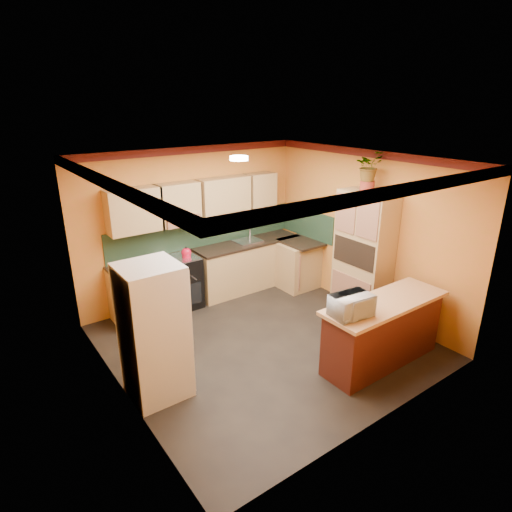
{
  "coord_description": "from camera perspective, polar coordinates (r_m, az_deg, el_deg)",
  "views": [
    {
      "loc": [
        -3.36,
        -4.46,
        3.44
      ],
      "look_at": [
        0.19,
        0.45,
        1.21
      ],
      "focal_mm": 30.0,
      "sensor_mm": 36.0,
      "label": 1
    }
  ],
  "objects": [
    {
      "name": "base_cabinets_back",
      "position": [
        7.8,
        -5.79,
        -2.5
      ],
      "size": [
        3.65,
        0.6,
        0.88
      ],
      "primitive_type": "cube",
      "color": "tan",
      "rests_on": "ground"
    },
    {
      "name": "sink",
      "position": [
        8.01,
        -1.13,
        2.01
      ],
      "size": [
        0.48,
        0.4,
        0.03
      ],
      "primitive_type": "cube",
      "color": "silver",
      "rests_on": "countertop_back"
    },
    {
      "name": "countertop_back",
      "position": [
        7.64,
        -5.91,
        0.69
      ],
      "size": [
        3.65,
        0.62,
        0.04
      ],
      "primitive_type": "cube",
      "color": "black",
      "rests_on": "base_cabinets_back"
    },
    {
      "name": "fern",
      "position": [
        6.82,
        14.83,
        11.56
      ],
      "size": [
        0.44,
        0.39,
        0.46
      ],
      "primitive_type": "imported",
      "rotation": [
        0.0,
        0.0,
        -0.07
      ],
      "color": "tan",
      "rests_on": "fern_pot"
    },
    {
      "name": "breakfast_bar",
      "position": [
        6.15,
        16.49,
        -9.89
      ],
      "size": [
        1.8,
        0.55,
        0.88
      ],
      "primitive_type": "cube",
      "color": "#4E1712",
      "rests_on": "ground"
    },
    {
      "name": "fridge",
      "position": [
        5.27,
        -13.46,
        -9.83
      ],
      "size": [
        0.68,
        0.66,
        1.7
      ],
      "primitive_type": "cube",
      "color": "silver",
      "rests_on": "ground"
    },
    {
      "name": "countertop_right",
      "position": [
        8.1,
        6.01,
        1.83
      ],
      "size": [
        0.62,
        0.8,
        0.04
      ],
      "primitive_type": "cube",
      "color": "black",
      "rests_on": "base_cabinets_right"
    },
    {
      "name": "room_shell",
      "position": [
        5.98,
        -0.34,
        7.17
      ],
      "size": [
        4.24,
        4.24,
        2.72
      ],
      "color": "black",
      "rests_on": "ground"
    },
    {
      "name": "bar_top",
      "position": [
        5.94,
        16.94,
        -5.99
      ],
      "size": [
        1.9,
        0.65,
        0.05
      ],
      "primitive_type": "cube",
      "color": "tan",
      "rests_on": "breakfast_bar"
    },
    {
      "name": "kettle",
      "position": [
        7.33,
        -9.28,
        0.51
      ],
      "size": [
        0.18,
        0.18,
        0.18
      ],
      "primitive_type": null,
      "rotation": [
        0.0,
        0.0,
        0.07
      ],
      "color": "red",
      "rests_on": "stove"
    },
    {
      "name": "microwave",
      "position": [
        5.38,
        12.6,
        -6.45
      ],
      "size": [
        0.54,
        0.4,
        0.28
      ],
      "primitive_type": "imported",
      "rotation": [
        0.0,
        0.0,
        -0.12
      ],
      "color": "silver",
      "rests_on": "bar_top"
    },
    {
      "name": "fern_pot",
      "position": [
        6.87,
        14.6,
        9.02
      ],
      "size": [
        0.22,
        0.22,
        0.16
      ],
      "primitive_type": "cylinder",
      "color": "maroon",
      "rests_on": "pantry"
    },
    {
      "name": "pantry",
      "position": [
        7.13,
        14.11,
        0.02
      ],
      "size": [
        0.48,
        0.9,
        2.1
      ],
      "primitive_type": "cube",
      "color": "tan",
      "rests_on": "ground"
    },
    {
      "name": "stove",
      "position": [
        7.53,
        -9.9,
        -3.45
      ],
      "size": [
        0.58,
        0.58,
        0.91
      ],
      "primitive_type": "cube",
      "color": "black",
      "rests_on": "ground"
    },
    {
      "name": "base_cabinets_right",
      "position": [
        8.25,
        5.89,
        -1.2
      ],
      "size": [
        0.6,
        0.8,
        0.88
      ],
      "primitive_type": "cube",
      "color": "tan",
      "rests_on": "ground"
    }
  ]
}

